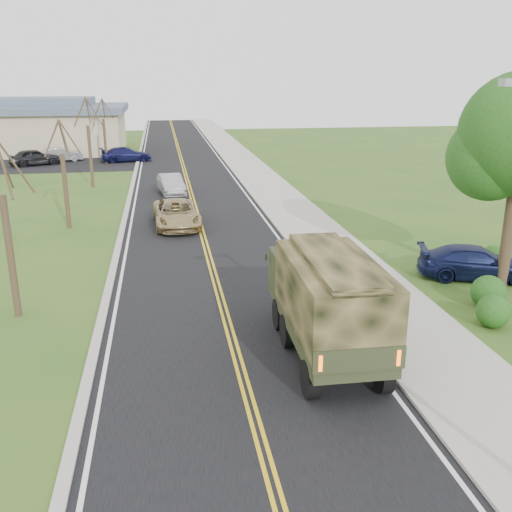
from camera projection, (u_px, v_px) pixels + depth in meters
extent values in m
plane|color=#2E541C|center=(275.00, 493.00, 11.22)|extent=(160.00, 160.00, 0.00)
cube|color=black|center=(185.00, 172.00, 48.84)|extent=(8.00, 120.00, 0.01)
cube|color=#9E998E|center=(233.00, 170.00, 49.47)|extent=(0.30, 120.00, 0.12)
cube|color=#9E998E|center=(253.00, 169.00, 49.74)|extent=(3.20, 120.00, 0.10)
cube|color=#9E998E|center=(135.00, 172.00, 48.18)|extent=(0.30, 120.00, 0.10)
cylinder|color=#38281C|center=(509.00, 223.00, 21.57)|extent=(0.44, 0.44, 5.04)
sphere|color=#1C4B15|center=(491.00, 157.00, 21.18)|extent=(3.24, 3.24, 3.24)
cylinder|color=#38281C|center=(11.00, 257.00, 18.91)|extent=(0.24, 0.24, 4.20)
cylinder|color=#38281C|center=(15.00, 165.00, 18.18)|extent=(1.01, 0.33, 1.90)
cylinder|color=#38281C|center=(5.00, 166.00, 18.60)|extent=(0.13, 1.29, 1.74)
cylinder|color=#38281C|center=(4.00, 168.00, 17.64)|extent=(0.58, 0.90, 1.90)
cylinder|color=#38281C|center=(66.00, 192.00, 30.23)|extent=(0.24, 0.24, 3.96)
cylinder|color=#38281C|center=(70.00, 137.00, 29.55)|extent=(0.96, 0.32, 1.79)
cylinder|color=#38281C|center=(63.00, 137.00, 29.94)|extent=(0.12, 1.22, 1.65)
cylinder|color=#38281C|center=(52.00, 137.00, 29.46)|extent=(0.93, 0.41, 1.79)
cylinder|color=#38281C|center=(51.00, 139.00, 28.91)|extent=(0.75, 0.99, 1.67)
cylinder|color=#38281C|center=(64.00, 138.00, 29.04)|extent=(0.55, 0.85, 1.80)
cylinder|color=#38281C|center=(91.00, 157.00, 41.44)|extent=(0.24, 0.24, 4.44)
cylinder|color=#38281C|center=(94.00, 111.00, 40.68)|extent=(1.07, 0.35, 2.00)
cylinder|color=#38281C|center=(88.00, 112.00, 41.12)|extent=(0.13, 1.36, 1.84)
cylinder|color=#38281C|center=(80.00, 111.00, 40.58)|extent=(1.03, 0.46, 2.00)
cylinder|color=#38281C|center=(80.00, 113.00, 39.96)|extent=(0.83, 1.10, 1.87)
cylinder|color=#38281C|center=(90.00, 112.00, 40.11)|extent=(0.61, 0.95, 2.01)
cylinder|color=#38281C|center=(105.00, 141.00, 52.79)|extent=(0.24, 0.24, 4.08)
cylinder|color=#38281C|center=(108.00, 109.00, 52.08)|extent=(0.99, 0.33, 1.84)
cylinder|color=#38281C|center=(103.00, 109.00, 52.49)|extent=(0.13, 1.25, 1.69)
cylinder|color=#38281C|center=(98.00, 109.00, 51.99)|extent=(0.95, 0.42, 1.85)
cylinder|color=#38281C|center=(98.00, 110.00, 51.42)|extent=(0.77, 1.02, 1.72)
cylinder|color=#38281C|center=(105.00, 109.00, 51.56)|extent=(0.57, 0.88, 1.85)
cube|color=tan|center=(27.00, 132.00, 60.78)|extent=(20.00, 12.00, 4.20)
cube|color=#475466|center=(24.00, 109.00, 60.05)|extent=(21.00, 13.00, 0.70)
cube|color=#475466|center=(23.00, 102.00, 59.84)|extent=(14.00, 8.00, 0.90)
cube|color=black|center=(74.00, 164.00, 52.93)|extent=(18.00, 10.00, 0.02)
cylinder|color=black|center=(311.00, 379.00, 14.44)|extent=(0.34, 1.01, 1.01)
cylinder|color=black|center=(383.00, 374.00, 14.71)|extent=(0.34, 1.01, 1.01)
cylinder|color=black|center=(288.00, 331.00, 17.20)|extent=(0.34, 1.01, 1.01)
cylinder|color=black|center=(349.00, 327.00, 17.47)|extent=(0.34, 1.01, 1.01)
cylinder|color=black|center=(280.00, 314.00, 18.41)|extent=(0.34, 1.01, 1.01)
cylinder|color=black|center=(337.00, 310.00, 18.68)|extent=(0.34, 1.01, 1.01)
cube|color=#2C331C|center=(324.00, 322.00, 16.68)|extent=(2.30, 6.43, 0.32)
cube|color=#2C331C|center=(306.00, 271.00, 18.64)|extent=(2.22, 1.77, 1.28)
cube|color=black|center=(301.00, 258.00, 19.36)|extent=(2.01, 0.11, 0.64)
cube|color=#2C331C|center=(331.00, 326.00, 15.88)|extent=(2.36, 4.88, 0.14)
cube|color=black|center=(333.00, 294.00, 15.59)|extent=(2.36, 4.88, 1.83)
cube|color=black|center=(334.00, 261.00, 15.30)|extent=(1.54, 4.87, 0.23)
cube|color=#2C331C|center=(359.00, 360.00, 13.52)|extent=(2.29, 0.15, 0.59)
cube|color=#FF590C|center=(321.00, 364.00, 13.34)|extent=(0.09, 0.04, 0.41)
cube|color=#FF590C|center=(399.00, 358.00, 13.61)|extent=(0.09, 0.04, 0.41)
imported|color=tan|center=(176.00, 214.00, 30.91)|extent=(2.63, 5.23, 1.42)
imported|color=#9F9EA2|center=(171.00, 185.00, 39.28)|extent=(2.00, 4.31, 1.37)
imported|color=#0E1436|center=(476.00, 263.00, 22.94)|extent=(4.88, 3.08, 1.32)
imported|color=black|center=(35.00, 157.00, 51.98)|extent=(4.78, 3.44, 1.51)
imported|color=#9E9EA2|center=(60.00, 155.00, 54.29)|extent=(4.33, 2.67, 1.35)
imported|color=#10113B|center=(126.00, 154.00, 54.29)|extent=(5.02, 2.82, 1.37)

